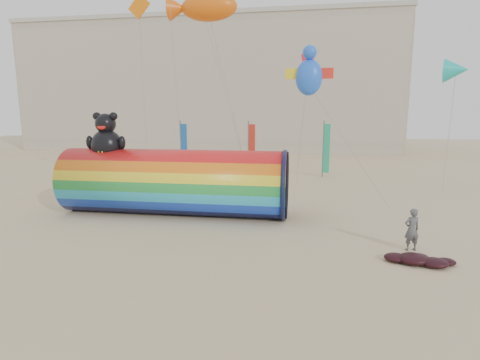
# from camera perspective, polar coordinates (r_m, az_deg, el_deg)

# --- Properties ---
(ground) EXTENTS (160.00, 160.00, 0.00)m
(ground) POSITION_cam_1_polar(r_m,az_deg,el_deg) (18.24, -2.33, -8.21)
(ground) COLOR #CCB58C
(ground) RESTS_ON ground
(hotel_building) EXTENTS (60.40, 15.40, 20.60)m
(hotel_building) POSITION_cam_1_polar(r_m,az_deg,el_deg) (64.99, -4.75, 13.89)
(hotel_building) COLOR #B7AD99
(hotel_building) RESTS_ON ground
(windsock_assembly) EXTENTS (12.85, 3.91, 5.92)m
(windsock_assembly) POSITION_cam_1_polar(r_m,az_deg,el_deg) (21.78, -9.98, -0.05)
(windsock_assembly) COLOR red
(windsock_assembly) RESTS_ON ground
(kite_handler) EXTENTS (0.76, 0.61, 1.82)m
(kite_handler) POSITION_cam_1_polar(r_m,az_deg,el_deg) (17.40, 24.71, -6.88)
(kite_handler) COLOR #4D4F53
(kite_handler) RESTS_ON ground
(fabric_bundle) EXTENTS (2.62, 1.35, 0.41)m
(fabric_bundle) POSITION_cam_1_polar(r_m,az_deg,el_deg) (16.22, 25.58, -10.88)
(fabric_bundle) COLOR black
(fabric_bundle) RESTS_ON ground
(festival_banners) EXTENTS (13.37, 3.13, 5.20)m
(festival_banners) POSITION_cam_1_polar(r_m,az_deg,el_deg) (33.64, 2.12, 4.68)
(festival_banners) COLOR #59595E
(festival_banners) RESTS_ON ground
(flying_kites) EXTENTS (20.96, 9.59, 10.45)m
(flying_kites) POSITION_cam_1_polar(r_m,az_deg,el_deg) (23.99, 3.80, 23.50)
(flying_kites) COLOR orange
(flying_kites) RESTS_ON ground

